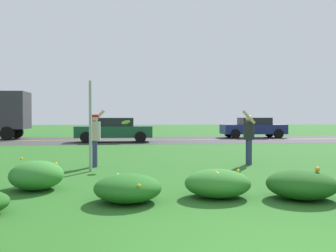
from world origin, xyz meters
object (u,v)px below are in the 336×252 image
object	(u,v)px
frisbee_lime	(126,122)
car_dark_green_center_right	(114,130)
sign_post_near_path	(90,126)
person_thrower_red_cap_gray_shirt	(95,135)
person_catcher_dark_shirt	(249,135)
car_navy_center_left	(253,128)

from	to	relation	value
frisbee_lime	car_dark_green_center_right	world-z (taller)	car_dark_green_center_right
sign_post_near_path	car_dark_green_center_right	world-z (taller)	sign_post_near_path
person_thrower_red_cap_gray_shirt	person_catcher_dark_shirt	world-z (taller)	person_thrower_red_cap_gray_shirt
person_thrower_red_cap_gray_shirt	frisbee_lime	bearing A→B (deg)	-9.73
person_thrower_red_cap_gray_shirt	car_dark_green_center_right	world-z (taller)	person_thrower_red_cap_gray_shirt
sign_post_near_path	frisbee_lime	xyz separation A→B (m)	(0.96, 0.82, 0.09)
frisbee_lime	person_catcher_dark_shirt	bearing A→B (deg)	3.68
person_catcher_dark_shirt	frisbee_lime	xyz separation A→B (m)	(-3.85, -0.25, 0.41)
person_thrower_red_cap_gray_shirt	car_navy_center_left	world-z (taller)	person_thrower_red_cap_gray_shirt
person_thrower_red_cap_gray_shirt	car_navy_center_left	xyz separation A→B (m)	(9.93, 15.30, -0.22)
frisbee_lime	car_dark_green_center_right	xyz separation A→B (m)	(-0.78, 11.71, -0.60)
person_thrower_red_cap_gray_shirt	frisbee_lime	xyz separation A→B (m)	(0.92, -0.16, 0.38)
person_catcher_dark_shirt	car_navy_center_left	bearing A→B (deg)	71.30
frisbee_lime	car_navy_center_left	xyz separation A→B (m)	(9.00, 15.46, -0.60)
frisbee_lime	car_dark_green_center_right	distance (m)	11.75
car_dark_green_center_right	car_navy_center_left	bearing A→B (deg)	20.98
person_thrower_red_cap_gray_shirt	car_navy_center_left	size ratio (longest dim) A/B	0.38
car_dark_green_center_right	sign_post_near_path	bearing A→B (deg)	-90.84
sign_post_near_path	frisbee_lime	world-z (taller)	sign_post_near_path
car_dark_green_center_right	person_catcher_dark_shirt	bearing A→B (deg)	-68.00
person_catcher_dark_shirt	car_dark_green_center_right	xyz separation A→B (m)	(-4.63, 11.46, -0.19)
person_thrower_red_cap_gray_shirt	person_catcher_dark_shirt	xyz separation A→B (m)	(4.78, 0.09, -0.03)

